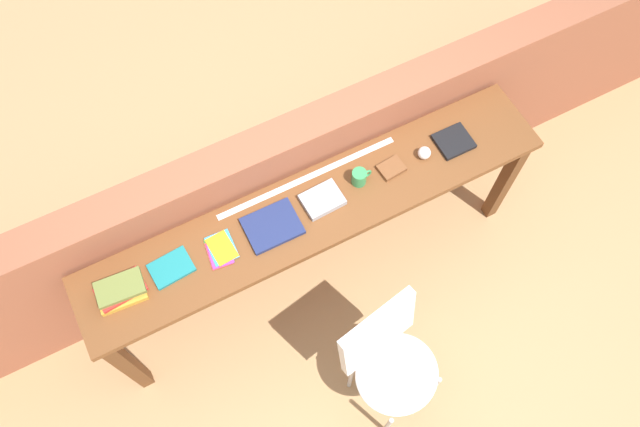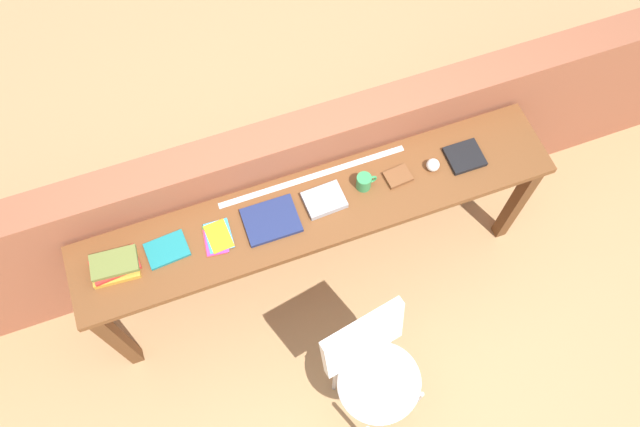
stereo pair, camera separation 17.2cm
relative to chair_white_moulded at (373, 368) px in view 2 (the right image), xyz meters
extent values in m
plane|color=tan|center=(-0.02, 0.48, -0.53)|extent=(40.00, 40.00, 0.00)
cube|color=#935138|center=(-0.02, 1.12, 0.02)|extent=(6.00, 0.20, 1.10)
cube|color=brown|center=(-0.02, 0.78, 0.33)|extent=(2.50, 0.44, 0.04)
cube|color=#5B341A|center=(-1.21, 0.62, -0.11)|extent=(0.07, 0.07, 0.84)
cube|color=#5B341A|center=(1.17, 0.62, -0.11)|extent=(0.07, 0.07, 0.84)
cube|color=#5B341A|center=(-1.21, 0.94, -0.11)|extent=(0.07, 0.07, 0.84)
cube|color=#5B341A|center=(1.17, 0.94, -0.11)|extent=(0.07, 0.07, 0.84)
ellipsoid|color=white|center=(0.01, -0.07, -0.08)|extent=(0.51, 0.49, 0.08)
cube|color=white|center=(-0.02, 0.12, 0.16)|extent=(0.45, 0.18, 0.40)
cylinder|color=#B2B2B7|center=(0.20, -0.19, -0.32)|extent=(0.02, 0.02, 0.41)
cylinder|color=#B2B2B7|center=(-0.18, 0.06, -0.32)|extent=(0.02, 0.02, 0.41)
cylinder|color=#B2B2B7|center=(0.15, 0.12, -0.32)|extent=(0.02, 0.02, 0.41)
cube|color=gold|center=(-1.04, 0.80, 0.37)|extent=(0.23, 0.17, 0.03)
cube|color=red|center=(-1.03, 0.80, 0.39)|extent=(0.23, 0.15, 0.02)
cube|color=olive|center=(-1.03, 0.80, 0.42)|extent=(0.23, 0.15, 0.03)
cube|color=#19757A|center=(-0.78, 0.81, 0.36)|extent=(0.21, 0.16, 0.02)
cube|color=green|center=(-0.53, 0.79, 0.35)|extent=(0.14, 0.16, 0.00)
cube|color=#E5334C|center=(-0.55, 0.77, 0.36)|extent=(0.12, 0.16, 0.00)
cube|color=purple|center=(-0.54, 0.78, 0.36)|extent=(0.13, 0.16, 0.00)
cube|color=#3399D8|center=(-0.53, 0.79, 0.36)|extent=(0.13, 0.17, 0.00)
cube|color=orange|center=(-0.53, 0.79, 0.37)|extent=(0.12, 0.17, 0.00)
cube|color=navy|center=(-0.26, 0.78, 0.37)|extent=(0.27, 0.21, 0.02)
cube|color=#9E9EA3|center=(0.03, 0.80, 0.37)|extent=(0.21, 0.16, 0.04)
cylinder|color=#338C4C|center=(0.25, 0.81, 0.40)|extent=(0.08, 0.08, 0.09)
torus|color=#338C4C|center=(0.29, 0.81, 0.40)|extent=(0.06, 0.01, 0.06)
cube|color=brown|center=(0.43, 0.80, 0.37)|extent=(0.14, 0.11, 0.02)
sphere|color=silver|center=(0.62, 0.79, 0.39)|extent=(0.07, 0.07, 0.07)
cube|color=black|center=(0.80, 0.79, 0.37)|extent=(0.18, 0.17, 0.02)
cube|color=silver|center=(0.02, 0.95, 0.35)|extent=(1.01, 0.03, 0.00)
camera|label=1|loc=(-0.63, -0.46, 3.17)|focal=35.00mm
camera|label=2|loc=(-0.48, -0.52, 3.17)|focal=35.00mm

